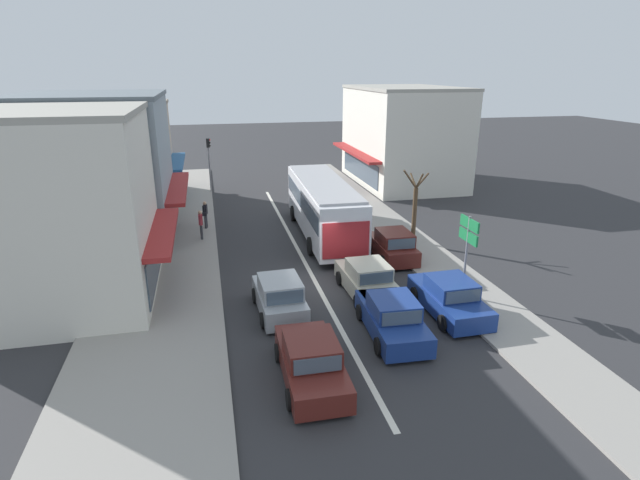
# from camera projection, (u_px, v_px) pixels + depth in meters

# --- Properties ---
(ground_plane) EXTENTS (140.00, 140.00, 0.00)m
(ground_plane) POSITION_uv_depth(u_px,v_px,m) (316.00, 284.00, 22.43)
(ground_plane) COLOR #2D2D30
(lane_centre_line) EXTENTS (0.20, 28.00, 0.01)m
(lane_centre_line) POSITION_uv_depth(u_px,v_px,m) (300.00, 253.00, 26.12)
(lane_centre_line) COLOR silver
(lane_centre_line) RESTS_ON ground
(sidewalk_left) EXTENTS (5.20, 44.00, 0.14)m
(sidewalk_left) POSITION_uv_depth(u_px,v_px,m) (167.00, 249.00, 26.51)
(sidewalk_left) COLOR gray
(sidewalk_left) RESTS_ON ground
(kerb_right) EXTENTS (2.80, 44.00, 0.12)m
(kerb_right) POSITION_uv_depth(u_px,v_px,m) (397.00, 232.00, 29.24)
(kerb_right) COLOR gray
(kerb_right) RESTS_ON ground
(shopfront_corner_near) EXTENTS (7.64, 7.46, 7.77)m
(shopfront_corner_near) POSITION_uv_depth(u_px,v_px,m) (61.00, 210.00, 19.68)
(shopfront_corner_near) COLOR silver
(shopfront_corner_near) RESTS_ON ground
(shopfront_mid_block) EXTENTS (8.23, 8.83, 7.96)m
(shopfront_mid_block) POSITION_uv_depth(u_px,v_px,m) (99.00, 169.00, 27.29)
(shopfront_mid_block) COLOR #84939E
(shopfront_mid_block) RESTS_ON ground
(shopfront_far_end) EXTENTS (7.35, 8.03, 6.93)m
(shopfront_far_end) POSITION_uv_depth(u_px,v_px,m) (123.00, 153.00, 35.41)
(shopfront_far_end) COLOR #B2A38E
(shopfront_far_end) RESTS_ON ground
(building_right_far) EXTENTS (8.27, 11.43, 7.81)m
(building_right_far) POSITION_uv_depth(u_px,v_px,m) (403.00, 136.00, 41.06)
(building_right_far) COLOR silver
(building_right_far) RESTS_ON ground
(city_bus) EXTENTS (2.98, 10.93, 3.23)m
(city_bus) POSITION_uv_depth(u_px,v_px,m) (323.00, 204.00, 28.24)
(city_bus) COLOR silver
(city_bus) RESTS_ON ground
(sedan_adjacent_lane_trail) EXTENTS (2.00, 4.25, 1.47)m
(sedan_adjacent_lane_trail) POSITION_uv_depth(u_px,v_px,m) (368.00, 280.00, 21.16)
(sedan_adjacent_lane_trail) COLOR #B7B29E
(sedan_adjacent_lane_trail) RESTS_ON ground
(hatchback_queue_far_back) EXTENTS (1.92, 3.76, 1.54)m
(hatchback_queue_far_back) POSITION_uv_depth(u_px,v_px,m) (280.00, 297.00, 19.52)
(hatchback_queue_far_back) COLOR #9EA3A8
(hatchback_queue_far_back) RESTS_ON ground
(sedan_behind_bus_near) EXTENTS (2.05, 4.28, 1.47)m
(sedan_behind_bus_near) POSITION_uv_depth(u_px,v_px,m) (392.00, 318.00, 17.97)
(sedan_behind_bus_near) COLOR navy
(sedan_behind_bus_near) RESTS_ON ground
(sedan_queue_gap_filler) EXTENTS (1.94, 4.22, 1.47)m
(sedan_queue_gap_filler) POSITION_uv_depth(u_px,v_px,m) (311.00, 362.00, 15.29)
(sedan_queue_gap_filler) COLOR #561E19
(sedan_queue_gap_filler) RESTS_ON ground
(parked_sedan_kerb_front) EXTENTS (1.94, 4.22, 1.47)m
(parked_sedan_kerb_front) POSITION_uv_depth(u_px,v_px,m) (449.00, 298.00, 19.55)
(parked_sedan_kerb_front) COLOR navy
(parked_sedan_kerb_front) RESTS_ON ground
(parked_hatchback_kerb_second) EXTENTS (1.87, 3.73, 1.54)m
(parked_hatchback_kerb_second) POSITION_uv_depth(u_px,v_px,m) (393.00, 246.00, 25.11)
(parked_hatchback_kerb_second) COLOR #561E19
(parked_hatchback_kerb_second) RESTS_ON ground
(traffic_light_downstreet) EXTENTS (0.33, 0.24, 4.20)m
(traffic_light_downstreet) POSITION_uv_depth(u_px,v_px,m) (209.00, 156.00, 37.87)
(traffic_light_downstreet) COLOR gray
(traffic_light_downstreet) RESTS_ON ground
(directional_road_sign) EXTENTS (0.10, 1.40, 3.60)m
(directional_road_sign) POSITION_uv_depth(u_px,v_px,m) (468.00, 238.00, 20.12)
(directional_road_sign) COLOR gray
(directional_road_sign) RESTS_ON ground
(street_tree_right) EXTENTS (1.48, 1.63, 4.16)m
(street_tree_right) POSITION_uv_depth(u_px,v_px,m) (415.00, 209.00, 26.92)
(street_tree_right) COLOR brown
(street_tree_right) RESTS_ON ground
(pedestrian_with_handbag_near) EXTENTS (0.33, 0.66, 1.63)m
(pedestrian_with_handbag_near) POSITION_uv_depth(u_px,v_px,m) (205.00, 213.00, 29.51)
(pedestrian_with_handbag_near) COLOR #333338
(pedestrian_with_handbag_near) RESTS_ON sidewalk_left
(pedestrian_browsing_midblock) EXTENTS (0.22, 0.57, 1.63)m
(pedestrian_browsing_midblock) POSITION_uv_depth(u_px,v_px,m) (201.00, 223.00, 27.63)
(pedestrian_browsing_midblock) COLOR #333338
(pedestrian_browsing_midblock) RESTS_ON sidewalk_left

